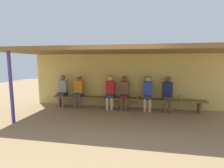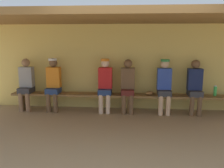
# 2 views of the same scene
# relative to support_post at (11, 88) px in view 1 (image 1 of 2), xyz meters

# --- Properties ---
(ground_plane) EXTENTS (24.00, 24.00, 0.00)m
(ground_plane) POSITION_rel_support_post_xyz_m (3.28, 0.55, -1.10)
(ground_plane) COLOR #9E7F59
(back_wall) EXTENTS (8.00, 0.20, 2.20)m
(back_wall) POSITION_rel_support_post_xyz_m (3.28, 2.55, 0.00)
(back_wall) COLOR #D8BC60
(back_wall) RESTS_ON ground
(dugout_roof) EXTENTS (8.00, 2.80, 0.12)m
(dugout_roof) POSITION_rel_support_post_xyz_m (3.28, 1.25, 1.16)
(dugout_roof) COLOR brown
(dugout_roof) RESTS_ON back_wall
(support_post) EXTENTS (0.10, 0.10, 2.20)m
(support_post) POSITION_rel_support_post_xyz_m (0.00, 0.00, 0.00)
(support_post) COLOR #4C388C
(support_post) RESTS_ON ground
(bench) EXTENTS (6.00, 0.36, 0.46)m
(bench) POSITION_rel_support_post_xyz_m (3.28, 2.10, -0.71)
(bench) COLOR brown
(bench) RESTS_ON ground
(player_rightmost) EXTENTS (0.34, 0.42, 1.34)m
(player_rightmost) POSITION_rel_support_post_xyz_m (1.34, 2.10, -0.35)
(player_rightmost) COLOR navy
(player_rightmost) RESTS_ON ground
(player_leftmost) EXTENTS (0.34, 0.42, 1.34)m
(player_leftmost) POSITION_rel_support_post_xyz_m (0.62, 2.10, -0.37)
(player_leftmost) COLOR #333338
(player_leftmost) RESTS_ON ground
(player_with_sunglasses) EXTENTS (0.34, 0.42, 1.34)m
(player_with_sunglasses) POSITION_rel_support_post_xyz_m (4.14, 2.10, -0.35)
(player_with_sunglasses) COLOR #333338
(player_with_sunglasses) RESTS_ON ground
(player_in_blue) EXTENTS (0.34, 0.42, 1.34)m
(player_in_blue) POSITION_rel_support_post_xyz_m (3.24, 2.10, -0.37)
(player_in_blue) COLOR #591E19
(player_in_blue) RESTS_ON ground
(player_middle) EXTENTS (0.34, 0.42, 1.34)m
(player_middle) POSITION_rel_support_post_xyz_m (4.88, 2.10, -0.37)
(player_middle) COLOR #333338
(player_middle) RESTS_ON ground
(player_in_white) EXTENTS (0.34, 0.42, 1.34)m
(player_in_white) POSITION_rel_support_post_xyz_m (2.67, 2.10, -0.35)
(player_in_white) COLOR navy
(player_in_white) RESTS_ON ground
(water_bottle_clear) EXTENTS (0.08, 0.08, 0.26)m
(water_bottle_clear) POSITION_rel_support_post_xyz_m (5.38, 2.14, -0.52)
(water_bottle_clear) COLOR green
(water_bottle_clear) RESTS_ON bench
(baseball_glove_dark_brown) EXTENTS (0.29, 0.29, 0.09)m
(baseball_glove_dark_brown) POSITION_rel_support_post_xyz_m (3.79, 2.10, -0.60)
(baseball_glove_dark_brown) COLOR olive
(baseball_glove_dark_brown) RESTS_ON bench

